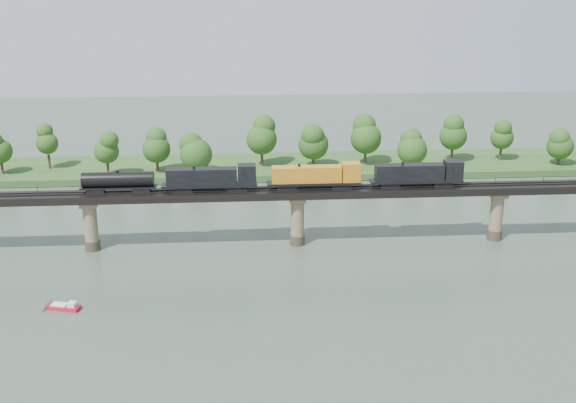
{
  "coord_description": "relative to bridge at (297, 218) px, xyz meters",
  "views": [
    {
      "loc": [
        -11.33,
        -102.79,
        53.29
      ],
      "look_at": [
        -1.85,
        30.0,
        9.0
      ],
      "focal_mm": 45.0,
      "sensor_mm": 36.0,
      "label": 1
    }
  ],
  "objects": [
    {
      "name": "bridge",
      "position": [
        0.0,
        0.0,
        0.0
      ],
      "size": [
        236.0,
        30.0,
        11.5
      ],
      "color": "#473A2D",
      "rests_on": "ground"
    },
    {
      "name": "freight_train",
      "position": [
        -3.36,
        0.0,
        8.46
      ],
      "size": [
        73.73,
        2.87,
        5.08
      ],
      "color": "black",
      "rests_on": "bridge"
    },
    {
      "name": "bridge_superstructure",
      "position": [
        0.0,
        0.0,
        6.33
      ],
      "size": [
        220.0,
        4.9,
        0.75
      ],
      "color": "black",
      "rests_on": "bridge"
    },
    {
      "name": "ground",
      "position": [
        0.0,
        -30.0,
        -5.46
      ],
      "size": [
        400.0,
        400.0,
        0.0
      ],
      "primitive_type": "plane",
      "color": "#364537",
      "rests_on": "ground"
    },
    {
      "name": "motorboat",
      "position": [
        -39.82,
        -25.52,
        -4.98
      ],
      "size": [
        5.35,
        3.11,
        1.41
      ],
      "rotation": [
        0.0,
        0.0,
        -0.27
      ],
      "color": "red",
      "rests_on": "ground"
    },
    {
      "name": "far_bank",
      "position": [
        0.0,
        55.0,
        -4.66
      ],
      "size": [
        300.0,
        24.0,
        1.6
      ],
      "primitive_type": "cube",
      "color": "#284B1E",
      "rests_on": "ground"
    },
    {
      "name": "far_treeline",
      "position": [
        -8.21,
        50.52,
        3.37
      ],
      "size": [
        289.06,
        17.54,
        13.6
      ],
      "color": "#382619",
      "rests_on": "far_bank"
    }
  ]
}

